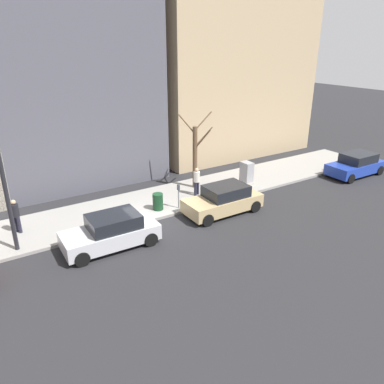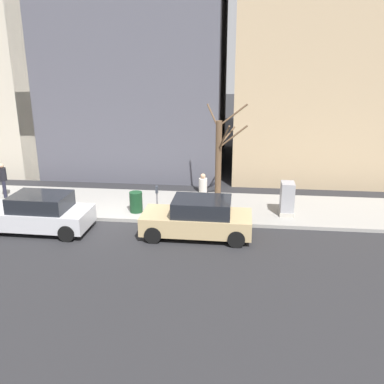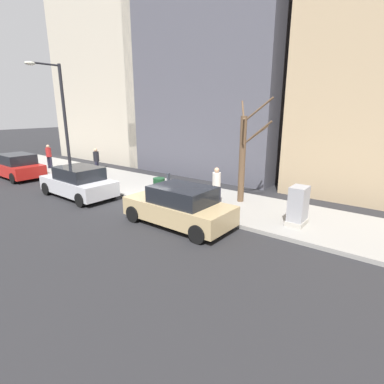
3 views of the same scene
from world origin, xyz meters
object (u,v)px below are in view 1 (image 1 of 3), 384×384
bare_tree (195,154)px  streetlamp (1,167)px  utility_box (247,173)px  office_tower_left (205,24)px  parked_car_blue (356,165)px  parked_car_silver (111,232)px  parking_meter (179,194)px  pedestrian_near_meter (197,180)px  parked_car_tan (223,200)px  trash_bin (158,202)px  pedestrian_midblock (16,214)px

bare_tree → streetlamp: bearing=102.4°
utility_box → office_tower_left: size_ratio=0.07×
parked_car_blue → parked_car_silver: same height
streetlamp → parking_meter: bearing=-88.8°
parking_meter → parked_car_blue: bearing=-96.9°
parked_car_blue → streetlamp: (1.41, 21.24, 3.28)m
utility_box → pedestrian_near_meter: bearing=87.0°
parked_car_tan → parking_meter: parked_car_tan is taller
parked_car_silver → utility_box: bearing=-74.7°
trash_bin → pedestrian_midblock: bearing=79.2°
parking_meter → utility_box: size_ratio=0.94×
utility_box → trash_bin: 6.51m
streetlamp → trash_bin: 7.92m
bare_tree → pedestrian_near_meter: (-1.12, 0.64, -1.17)m
pedestrian_near_meter → parking_meter: bearing=8.6°
streetlamp → bare_tree: streetlamp is taller
pedestrian_near_meter → pedestrian_midblock: same height
parked_car_blue → bare_tree: (3.74, 10.61, 1.52)m
utility_box → pedestrian_midblock: size_ratio=0.86×
bare_tree → parked_car_silver: bearing=118.9°
streetlamp → parked_car_tan: bearing=-97.6°
streetlamp → bare_tree: 11.03m
bare_tree → trash_bin: size_ratio=5.06×
parked_car_tan → bare_tree: size_ratio=0.93×
pedestrian_near_meter → parked_car_blue: bearing=146.0°
parked_car_silver → pedestrian_near_meter: pedestrian_near_meter is taller
parked_car_silver → pedestrian_midblock: pedestrian_midblock is taller
parking_meter → parked_car_silver: bearing=110.5°
parked_car_tan → pedestrian_near_meter: bearing=1.3°
parking_meter → bare_tree: 3.54m
parked_car_tan → parked_car_blue: bearing=-89.9°
bare_tree → office_tower_left: office_tower_left is taller
utility_box → parked_car_silver: bearing=104.2°
streetlamp → trash_bin: (0.62, -7.12, -3.42)m
parked_car_blue → parked_car_silver: size_ratio=1.00×
parking_meter → trash_bin: size_ratio=1.50×
parked_car_silver → streetlamp: (1.50, 3.68, 3.28)m
pedestrian_midblock → pedestrian_near_meter: bearing=53.0°
parking_meter → streetlamp: size_ratio=0.21×
parked_car_silver → pedestrian_near_meter: size_ratio=2.55×
parked_car_silver → bare_tree: bare_tree is taller
trash_bin → pedestrian_near_meter: (0.59, -2.87, 0.49)m
parked_car_blue → pedestrian_near_meter: 11.56m
parked_car_blue → pedestrian_midblock: size_ratio=2.55×
parked_car_silver → pedestrian_midblock: size_ratio=2.55×
parked_car_blue → parked_car_tan: bearing=90.4°
parked_car_tan → pedestrian_near_meter: size_ratio=2.54×
parked_car_tan → pedestrian_midblock: pedestrian_midblock is taller
pedestrian_near_meter → office_tower_left: bearing=-147.0°
parked_car_tan → bare_tree: 4.01m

